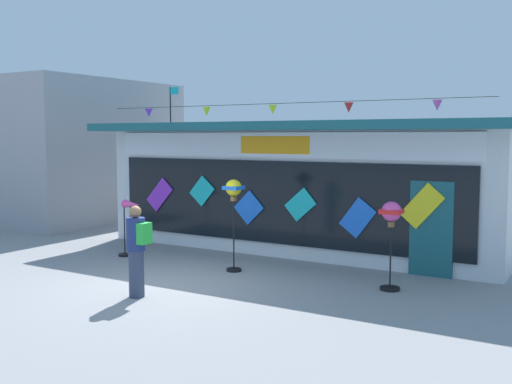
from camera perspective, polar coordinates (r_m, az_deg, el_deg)
name	(u,v)px	position (r m, az deg, el deg)	size (l,w,h in m)	color
ground_plane	(163,287)	(11.81, -8.97, -9.01)	(80.00, 80.00, 0.00)	gray
kite_shop_building	(313,183)	(16.01, 5.52, 0.83)	(10.76, 5.13, 4.64)	silver
wind_spinner_far_left	(130,216)	(14.63, -12.05, -2.28)	(0.69, 0.32, 1.39)	black
wind_spinner_left	(234,197)	(12.72, -2.17, -0.51)	(0.36, 0.36, 2.00)	black
wind_spinner_center_left	(391,221)	(11.46, 12.90, -2.76)	(0.38, 0.38, 1.70)	black
person_near_camera	(137,249)	(10.98, -11.41, -5.41)	(0.45, 0.34, 1.68)	#333D56
neighbour_building	(46,150)	(23.27, -19.59, 3.81)	(7.87, 6.47, 4.81)	#99999E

